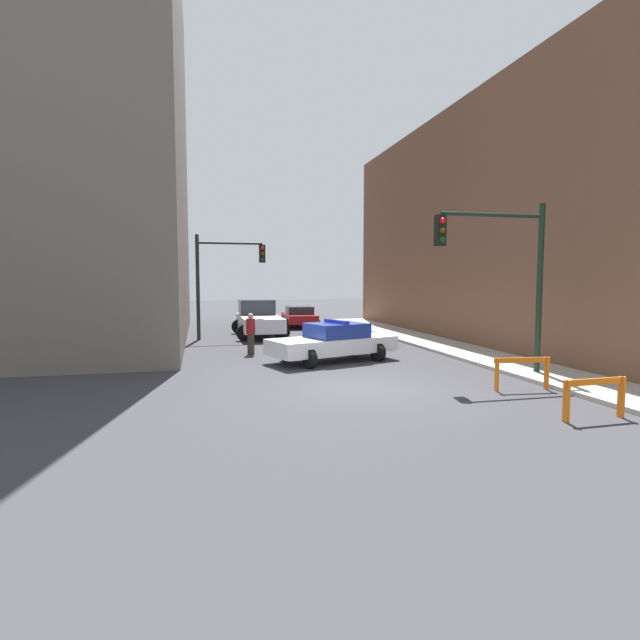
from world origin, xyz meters
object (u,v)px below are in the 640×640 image
Objects in this scene: barrier_front at (595,391)px; white_truck at (259,319)px; traffic_light_far at (220,271)px; parked_car_near at (299,316)px; pedestrian_crossing at (251,333)px; traffic_light_near at (507,262)px; barrier_mid at (522,368)px; police_car at (333,342)px.

white_truck is at bearing 106.35° from barrier_front.
parked_car_near is (5.10, 5.47, -2.72)m from traffic_light_far.
pedestrian_crossing reaches higher than barrier_front.
pedestrian_crossing is at bearing 119.10° from barrier_front.
traffic_light_near reaches higher than barrier_mid.
pedestrian_crossing is at bearing 137.45° from traffic_light_near.
traffic_light_far reaches higher than barrier_mid.
barrier_mid is (7.40, -13.75, -2.78)m from traffic_light_far.
traffic_light_far is 3.25× the size of barrier_front.
white_truck is (1.99, 0.90, -2.49)m from traffic_light_far.
white_truck is at bearing 24.32° from traffic_light_far.
white_truck is 18.24m from barrier_front.
barrier_front is at bearing -81.46° from parked_car_near.
barrier_front is (5.14, -17.50, -0.29)m from white_truck.
white_truck reaches higher than pedestrian_crossing.
traffic_light_near is 10.00m from pedestrian_crossing.
traffic_light_near is 3.26× the size of barrier_mid.
barrier_mid is at bearing -109.77° from traffic_light_near.
white_truck reaches higher than police_car.
traffic_light_far is 7.96m from parked_car_near.
traffic_light_near is at bearing -77.17° from parked_car_near.
traffic_light_near reaches higher than barrier_front.
traffic_light_far is at bearing 118.29° from barrier_mid.
barrier_front is at bearing -95.56° from barrier_mid.
traffic_light_near is 1.03× the size of police_car.
police_car is at bearing -79.22° from white_truck.
police_car is 6.94m from barrier_mid.
pedestrian_crossing is 1.04× the size of barrier_mid.
police_car is 8.95m from white_truck.
traffic_light_near is at bearing -65.16° from white_truck.
traffic_light_near reaches higher than parked_car_near.
parked_car_near is (3.12, 4.58, -0.23)m from white_truck.
pedestrian_crossing reaches higher than police_car.
pedestrian_crossing is (-7.10, 6.52, -2.67)m from traffic_light_near.
pedestrian_crossing is at bearing -107.55° from parked_car_near.
white_truck is 6.46m from pedestrian_crossing.
barrier_mid is (5.41, -14.65, -0.29)m from white_truck.
parked_car_near is 19.36m from barrier_mid.
traffic_light_near is at bearing -151.65° from police_car.
traffic_light_near is 14.48m from white_truck.
barrier_front is at bearing -101.15° from traffic_light_near.
pedestrian_crossing is (-2.77, 2.41, 0.14)m from police_car.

